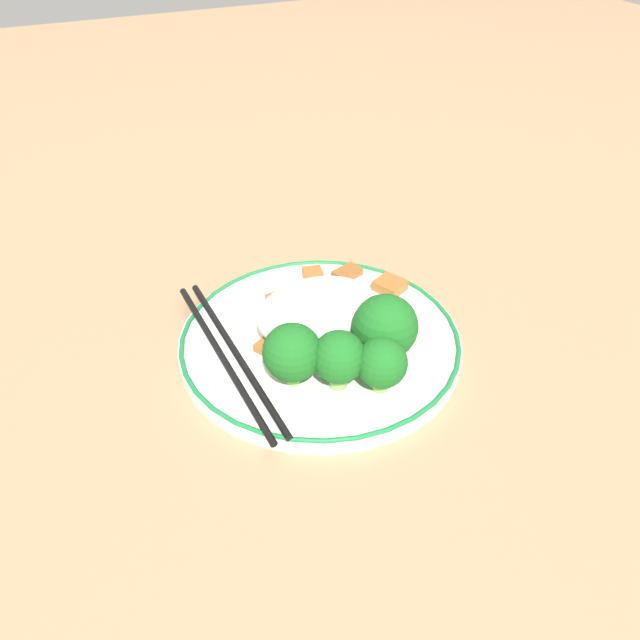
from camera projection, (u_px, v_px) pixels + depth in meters
The scene contains 15 objects.
ground_plane at pixel (320, 347), 0.60m from camera, with size 3.00×3.00×0.00m, color #9E7A56.
plate at pixel (320, 340), 0.60m from camera, with size 0.27×0.27×0.02m.
rice_mound at pixel (319, 311), 0.59m from camera, with size 0.12×0.08×0.05m.
broccoli_back_left at pixel (292, 353), 0.53m from camera, with size 0.05×0.05×0.06m.
broccoli_back_center at pixel (339, 358), 0.52m from camera, with size 0.05×0.05×0.06m.
broccoli_back_right at pixel (382, 363), 0.52m from camera, with size 0.04×0.04×0.05m.
broccoli_mid_left at pixel (385, 327), 0.55m from camera, with size 0.06×0.06×0.07m.
meat_near_front at pixel (306, 298), 0.64m from camera, with size 0.03×0.03×0.01m.
meat_near_left at pixel (271, 348), 0.58m from camera, with size 0.03×0.03×0.01m.
meat_near_right at pixel (376, 309), 0.62m from camera, with size 0.03×0.04×0.01m.
meat_near_back at pixel (347, 273), 0.68m from camera, with size 0.03×0.03×0.01m.
meat_on_rice_edge at pixel (314, 279), 0.66m from camera, with size 0.03×0.04×0.01m.
meat_mid_left at pixel (280, 303), 0.63m from camera, with size 0.02×0.03×0.01m.
meat_mid_right at pixel (390, 285), 0.65m from camera, with size 0.04×0.04×0.01m.
chopsticks at pixel (229, 354), 0.57m from camera, with size 0.03×0.24×0.01m.
Camera 1 is at (0.19, 0.42, 0.39)m, focal length 35.00 mm.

